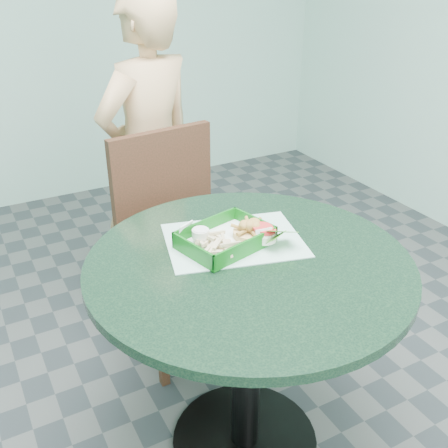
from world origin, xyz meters
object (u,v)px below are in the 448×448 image
dining_chair (175,228)px  diner_person (150,159)px  food_basket (225,246)px  crab_sandwich (252,236)px  sauce_ramekin (201,236)px  cafe_table (248,311)px

dining_chair → diner_person: 0.38m
food_basket → crab_sandwich: size_ratio=2.45×
food_basket → crab_sandwich: 0.09m
dining_chair → crab_sandwich: (-0.00, -0.62, 0.27)m
sauce_ramekin → dining_chair: bearing=75.4°
dining_chair → sauce_ramekin: bearing=-111.3°
diner_person → food_basket: (-0.10, -0.91, 0.03)m
diner_person → sauce_ramekin: diner_person is taller
dining_chair → sauce_ramekin: size_ratio=17.59×
dining_chair → food_basket: bearing=-104.5°
diner_person → food_basket: 0.92m
dining_chair → crab_sandwich: dining_chair is taller
crab_sandwich → sauce_ramekin: size_ratio=2.04×
cafe_table → dining_chair: bearing=85.3°
diner_person → cafe_table: bearing=65.2°
dining_chair → food_basket: dining_chair is taller
sauce_ramekin → diner_person: bearing=79.2°
cafe_table → dining_chair: dining_chair is taller
food_basket → crab_sandwich: bearing=-21.2°
cafe_table → food_basket: food_basket is taller
diner_person → sauce_ramekin: size_ratio=27.81×
dining_chair → food_basket: size_ratio=3.53×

